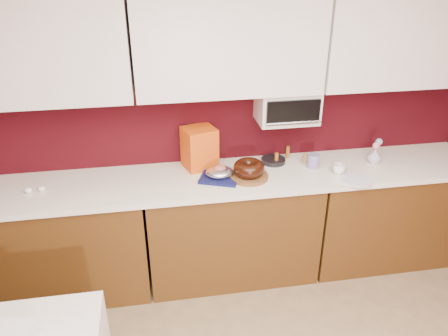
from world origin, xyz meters
TOP-DOWN VIEW (x-y plane):
  - wall_back at (0.00, 2.25)m, footprint 4.00×0.02m
  - base_cabinet_left at (-1.33, 1.94)m, footprint 1.31×0.58m
  - base_cabinet_center at (0.00, 1.94)m, footprint 1.31×0.58m
  - base_cabinet_right at (1.33, 1.94)m, footprint 1.31×0.58m
  - countertop at (0.00, 1.94)m, footprint 4.00×0.62m
  - upper_cabinet_left at (-1.33, 2.08)m, footprint 1.31×0.33m
  - upper_cabinet_center at (0.00, 2.08)m, footprint 1.31×0.33m
  - upper_cabinet_right at (1.33, 2.08)m, footprint 1.31×0.33m
  - toaster_oven at (0.45, 2.10)m, footprint 0.45×0.30m
  - toaster_oven_door at (0.45, 1.94)m, footprint 0.40×0.02m
  - toaster_oven_handle at (0.45, 1.93)m, footprint 0.42×0.02m
  - cake_base at (0.12, 1.88)m, footprint 0.31×0.31m
  - bundt_cake at (0.12, 1.88)m, footprint 0.31×0.31m
  - navy_towel at (-0.10, 1.91)m, footprint 0.34×0.32m
  - foil_ham_nest at (-0.10, 1.91)m, footprint 0.26×0.24m
  - roasted_ham at (-0.10, 1.91)m, footprint 0.11×0.09m
  - pandoro_box at (-0.22, 2.13)m, footprint 0.29×0.27m
  - dark_pan at (0.37, 2.11)m, footprint 0.25×0.25m
  - coffee_mug at (0.81, 1.84)m, footprint 0.12×0.12m
  - blue_jar at (0.65, 1.97)m, footprint 0.12×0.12m
  - flower_vase at (1.16, 1.97)m, footprint 0.10×0.10m
  - flower_pink at (1.16, 1.97)m, footprint 0.06×0.06m
  - flower_blue at (1.19, 1.99)m, footprint 0.05×0.05m
  - china_plate at (0.90, 1.70)m, footprint 0.27×0.27m
  - amber_bottle at (0.38, 2.08)m, footprint 0.04×0.04m
  - paper_cup at (0.62, 2.05)m, footprint 0.06×0.06m
  - egg_left at (-1.46, 1.92)m, footprint 0.06×0.06m
  - egg_right at (-1.37, 1.93)m, footprint 0.06×0.05m
  - amber_bottle_tall at (0.51, 2.17)m, footprint 0.03×0.03m

SIDE VIEW (x-z plane):
  - base_cabinet_left at x=-1.33m, z-range 0.00..0.86m
  - base_cabinet_center at x=0.00m, z-range 0.00..0.86m
  - base_cabinet_right at x=1.33m, z-range 0.00..0.86m
  - countertop at x=0.00m, z-range 0.86..0.90m
  - china_plate at x=0.90m, z-range 0.90..0.91m
  - navy_towel at x=-0.10m, z-range 0.90..0.92m
  - cake_base at x=0.12m, z-range 0.90..0.93m
  - dark_pan at x=0.37m, z-range 0.90..0.93m
  - egg_right at x=-1.37m, z-range 0.90..0.94m
  - egg_left at x=-1.46m, z-range 0.90..0.94m
  - paper_cup at x=0.62m, z-range 0.90..0.98m
  - coffee_mug at x=0.81m, z-range 0.90..0.99m
  - amber_bottle at x=0.38m, z-range 0.90..0.99m
  - amber_bottle_tall at x=0.51m, z-range 0.90..1.00m
  - foil_ham_nest at x=-0.10m, z-range 0.92..0.99m
  - blue_jar at x=0.65m, z-range 0.90..1.01m
  - flower_vase at x=1.16m, z-range 0.90..1.03m
  - bundt_cake at x=0.12m, z-range 0.93..1.03m
  - roasted_ham at x=-0.10m, z-range 0.95..1.01m
  - flower_pink at x=1.16m, z-range 1.02..1.08m
  - pandoro_box at x=-0.22m, z-range 0.90..1.22m
  - flower_blue at x=1.19m, z-range 1.04..1.10m
  - wall_back at x=0.00m, z-range 0.00..2.50m
  - toaster_oven_handle at x=0.45m, z-range 1.29..1.31m
  - toaster_oven at x=0.45m, z-range 1.25..1.50m
  - toaster_oven_door at x=0.45m, z-range 1.28..1.47m
  - upper_cabinet_left at x=-1.33m, z-range 1.50..2.20m
  - upper_cabinet_center at x=0.00m, z-range 1.50..2.20m
  - upper_cabinet_right at x=1.33m, z-range 1.50..2.20m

